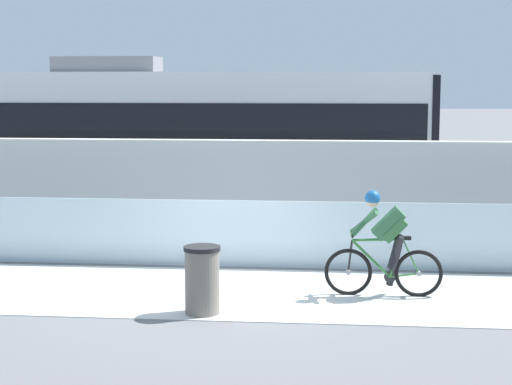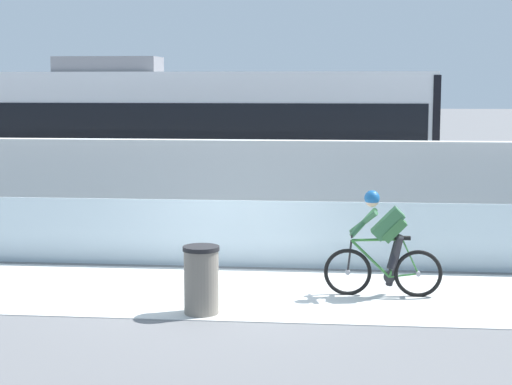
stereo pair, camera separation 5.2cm
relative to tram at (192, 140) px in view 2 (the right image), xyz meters
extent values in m
plane|color=slate|center=(1.71, -6.85, -1.89)|extent=(200.00, 200.00, 0.00)
cube|color=silver|center=(1.71, -6.85, -1.89)|extent=(32.00, 3.20, 0.01)
cube|color=silver|center=(1.71, -5.00, -1.31)|extent=(32.00, 0.05, 1.17)
cube|color=silver|center=(1.71, -3.20, -0.84)|extent=(32.00, 0.36, 2.10)
cube|color=#595654|center=(1.71, -0.72, -1.89)|extent=(32.00, 0.08, 0.01)
cube|color=#595654|center=(1.71, 0.72, -1.89)|extent=(32.00, 0.08, 0.01)
cube|color=silver|center=(0.02, 0.00, 0.01)|extent=(11.00, 2.50, 3.10)
cube|color=black|center=(0.02, 0.00, 0.36)|extent=(10.56, 2.54, 1.04)
cube|color=orange|center=(0.02, 0.00, -1.36)|extent=(10.78, 2.53, 0.28)
cube|color=slate|center=(-1.96, 0.00, 1.74)|extent=(2.40, 1.10, 0.36)
cube|color=#232326|center=(-3.50, 0.00, -1.53)|extent=(1.40, 1.88, 0.20)
cylinder|color=black|center=(-3.50, -0.72, -1.59)|extent=(0.60, 0.10, 0.60)
cylinder|color=black|center=(-3.50, 0.72, -1.59)|extent=(0.60, 0.10, 0.60)
cube|color=#232326|center=(3.54, 0.00, -1.53)|extent=(1.40, 1.88, 0.20)
cylinder|color=black|center=(3.54, -0.72, -1.59)|extent=(0.60, 0.10, 0.60)
cylinder|color=black|center=(3.54, 0.72, -1.59)|extent=(0.60, 0.10, 0.60)
cube|color=black|center=(5.47, 0.00, 0.01)|extent=(0.16, 2.54, 2.94)
torus|color=black|center=(3.59, -6.85, -1.53)|extent=(0.72, 0.06, 0.72)
cylinder|color=#99999E|center=(3.59, -6.85, -1.53)|extent=(0.07, 0.10, 0.07)
torus|color=black|center=(4.64, -6.85, -1.53)|extent=(0.72, 0.06, 0.72)
cylinder|color=#99999E|center=(4.64, -6.85, -1.53)|extent=(0.07, 0.10, 0.07)
cylinder|color=#337233|center=(3.93, -6.85, -1.32)|extent=(0.60, 0.04, 0.58)
cylinder|color=#337233|center=(4.31, -6.85, -1.30)|extent=(0.22, 0.04, 0.59)
cylinder|color=#337233|center=(4.02, -6.85, -1.03)|extent=(0.76, 0.04, 0.07)
cylinder|color=#337233|center=(4.43, -6.85, -1.56)|extent=(0.43, 0.03, 0.09)
cylinder|color=#337233|center=(4.52, -6.85, -1.27)|extent=(0.27, 0.02, 0.53)
cylinder|color=black|center=(3.62, -6.85, -1.29)|extent=(0.08, 0.03, 0.49)
cube|color=black|center=(4.40, -6.85, -0.99)|extent=(0.24, 0.10, 0.05)
cylinder|color=black|center=(3.64, -6.85, -0.94)|extent=(0.03, 0.58, 0.03)
cylinder|color=#262628|center=(4.22, -6.85, -1.59)|extent=(0.18, 0.02, 0.18)
cube|color=#33663F|center=(4.18, -6.85, -0.78)|extent=(0.50, 0.28, 0.51)
cube|color=#336638|center=(4.27, -6.85, -0.87)|extent=(0.38, 0.30, 0.38)
sphere|color=beige|center=(3.94, -6.85, -0.43)|extent=(0.20, 0.20, 0.20)
sphere|color=#195999|center=(3.94, -6.85, -0.40)|extent=(0.23, 0.23, 0.23)
cylinder|color=#33663F|center=(3.82, -6.85, -0.77)|extent=(0.44, 0.41, 0.41)
cylinder|color=#33663F|center=(3.82, -6.85, -0.77)|extent=(0.44, 0.41, 0.41)
cylinder|color=black|center=(4.29, -6.85, -1.35)|extent=(0.29, 0.33, 0.80)
cylinder|color=black|center=(4.29, -6.85, -1.21)|extent=(0.29, 0.33, 0.54)
cylinder|color=slate|center=(1.57, -8.10, -1.44)|extent=(0.48, 0.48, 0.90)
cylinder|color=black|center=(1.57, -8.10, -0.96)|extent=(0.51, 0.51, 0.06)
camera|label=1|loc=(3.43, -19.33, 1.28)|focal=58.91mm
camera|label=2|loc=(3.48, -19.33, 1.28)|focal=58.91mm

